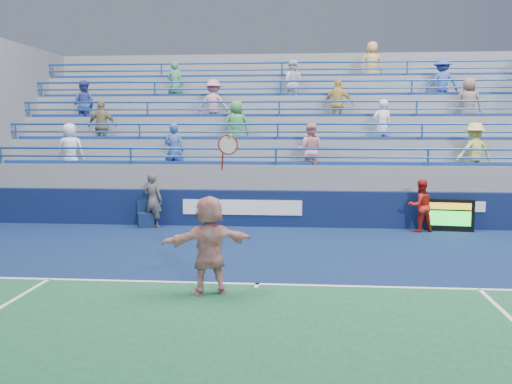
# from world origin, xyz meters

# --- Properties ---
(ground) EXTENTS (120.00, 120.00, 0.00)m
(ground) POSITION_xyz_m (0.00, 0.00, 0.00)
(ground) COLOR #333538
(sponsor_wall) EXTENTS (18.00, 0.32, 1.10)m
(sponsor_wall) POSITION_xyz_m (0.00, 6.50, 0.55)
(sponsor_wall) COLOR #0A1A3B
(sponsor_wall) RESTS_ON ground
(bleacher_stand) EXTENTS (18.00, 5.62, 6.13)m
(bleacher_stand) POSITION_xyz_m (0.00, 10.27, 1.55)
(bleacher_stand) COLOR slate
(bleacher_stand) RESTS_ON ground
(serve_speed_board) EXTENTS (1.36, 0.31, 0.94)m
(serve_speed_board) POSITION_xyz_m (5.04, 6.11, 0.47)
(serve_speed_board) COLOR black
(serve_speed_board) RESTS_ON ground
(judge_chair) EXTENTS (0.59, 0.60, 0.81)m
(judge_chair) POSITION_xyz_m (-3.87, 6.02, 0.26)
(judge_chair) COLOR #0D1E40
(judge_chair) RESTS_ON ground
(tennis_player) EXTENTS (1.73, 1.17, 2.87)m
(tennis_player) POSITION_xyz_m (-0.80, -0.65, 0.90)
(tennis_player) COLOR white
(tennis_player) RESTS_ON ground
(line_judge) EXTENTS (0.69, 0.55, 1.65)m
(line_judge) POSITION_xyz_m (-3.64, 6.01, 0.83)
(line_judge) COLOR #141638
(line_judge) RESTS_ON ground
(ball_girl) EXTENTS (0.88, 0.78, 1.52)m
(ball_girl) POSITION_xyz_m (4.18, 5.97, 0.76)
(ball_girl) COLOR red
(ball_girl) RESTS_ON ground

